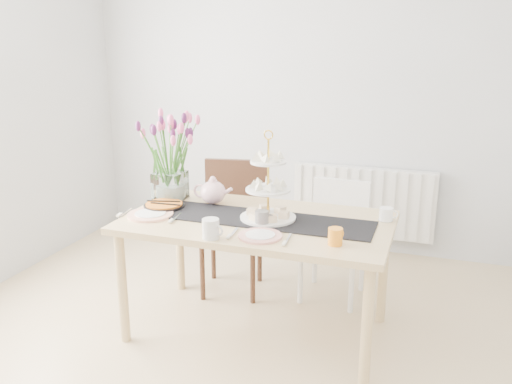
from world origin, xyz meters
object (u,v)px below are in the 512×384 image
(plate_left, at_px, (150,215))
(chair_white, at_px, (336,230))
(radiator, at_px, (363,202))
(dining_table, at_px, (257,231))
(cream_jug, at_px, (386,214))
(mug_grey, at_px, (262,219))
(cake_stand, at_px, (268,197))
(mug_orange, at_px, (335,237))
(tulip_vase, at_px, (168,144))
(plate_right, at_px, (260,236))
(mug_white, at_px, (211,229))
(teapot, at_px, (213,192))
(chair_brown, at_px, (234,215))
(tart_tin, at_px, (164,206))

(plate_left, bearing_deg, chair_white, 40.20)
(radiator, height_order, dining_table, same)
(cream_jug, height_order, mug_grey, mug_grey)
(cake_stand, distance_m, mug_orange, 0.54)
(tulip_vase, distance_m, plate_right, 1.01)
(mug_white, height_order, plate_left, mug_white)
(tulip_vase, height_order, plate_left, tulip_vase)
(teapot, height_order, cream_jug, teapot)
(chair_brown, distance_m, plate_left, 0.80)
(plate_left, bearing_deg, dining_table, 13.27)
(cream_jug, distance_m, tart_tin, 1.39)
(cream_jug, xyz_separation_m, mug_orange, (-0.21, -0.48, 0.01))
(dining_table, distance_m, chair_white, 0.81)
(teapot, distance_m, mug_orange, 1.00)
(dining_table, xyz_separation_m, mug_grey, (0.07, -0.12, 0.12))
(radiator, xyz_separation_m, teapot, (-0.79, -1.37, 0.38))
(dining_table, distance_m, mug_white, 0.43)
(plate_right, bearing_deg, tart_tin, 158.43)
(chair_white, bearing_deg, chair_brown, -167.19)
(cake_stand, bearing_deg, mug_grey, -88.53)
(mug_white, bearing_deg, chair_white, 79.43)
(chair_white, height_order, teapot, teapot)
(cake_stand, relative_size, tart_tin, 1.88)
(chair_white, height_order, plate_right, chair_white)
(chair_brown, height_order, cake_stand, cake_stand)
(radiator, bearing_deg, mug_white, -105.98)
(chair_white, height_order, plate_left, chair_white)
(tulip_vase, distance_m, mug_white, 0.87)
(plate_left, bearing_deg, mug_white, -24.84)
(radiator, xyz_separation_m, mug_orange, (0.10, -1.82, 0.35))
(radiator, xyz_separation_m, plate_right, (-0.31, -1.84, 0.31))
(teapot, distance_m, plate_left, 0.44)
(tulip_vase, xyz_separation_m, mug_white, (0.55, -0.59, -0.33))
(dining_table, xyz_separation_m, cake_stand, (0.06, 0.01, 0.22))
(plate_left, bearing_deg, mug_orange, -5.26)
(teapot, bearing_deg, dining_table, -25.12)
(radiator, bearing_deg, chair_white, -94.23)
(mug_white, xyz_separation_m, mug_orange, (0.66, 0.13, -0.01))
(radiator, distance_m, dining_table, 1.63)
(cream_jug, bearing_deg, chair_brown, 162.84)
(cake_stand, xyz_separation_m, cream_jug, (0.67, 0.22, -0.10))
(dining_table, bearing_deg, plate_left, -166.73)
(chair_brown, distance_m, mug_grey, 0.86)
(teapot, bearing_deg, chair_brown, 93.06)
(mug_grey, bearing_deg, teapot, 113.45)
(plate_left, relative_size, plate_right, 1.15)
(chair_brown, xyz_separation_m, tart_tin, (-0.26, -0.55, 0.21))
(chair_brown, distance_m, mug_orange, 1.25)
(dining_table, bearing_deg, chair_white, 62.73)
(chair_brown, height_order, mug_white, chair_brown)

